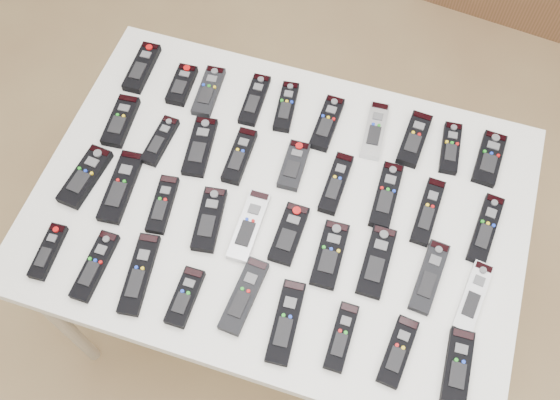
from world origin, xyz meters
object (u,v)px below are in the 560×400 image
(remote_1, at_px, (182,85))
(remote_2, at_px, (209,91))
(remote_15, at_px, (336,183))
(remote_23, at_px, (249,226))
(remote_33, at_px, (244,296))
(remote_34, at_px, (286,322))
(table, at_px, (280,214))
(remote_4, at_px, (286,107))
(remote_30, at_px, (95,266))
(remote_26, at_px, (377,261))
(remote_8, at_px, (450,148))
(remote_22, at_px, (209,219))
(remote_11, at_px, (160,141))
(remote_37, at_px, (458,366))
(remote_3, at_px, (255,100))
(remote_19, at_px, (85,177))
(remote_31, at_px, (139,274))
(remote_27, at_px, (429,277))
(remote_17, at_px, (428,211))
(remote_9, at_px, (489,159))
(remote_21, at_px, (163,204))
(remote_12, at_px, (200,147))
(remote_16, at_px, (386,195))
(remote_6, at_px, (375,131))
(remote_35, at_px, (341,337))
(remote_10, at_px, (121,121))
(remote_5, at_px, (327,123))
(remote_0, at_px, (142,68))
(remote_7, at_px, (414,139))
(remote_14, at_px, (294,165))
(remote_36, at_px, (398,351))
(remote_25, at_px, (330,254))
(remote_29, at_px, (48,252))
(remote_24, at_px, (289,234))
(remote_18, at_px, (485,229))
(remote_28, at_px, (473,297))

(remote_1, xyz_separation_m, remote_2, (0.08, 0.00, -0.00))
(remote_15, bearing_deg, remote_23, -132.28)
(remote_33, height_order, remote_34, remote_33)
(table, bearing_deg, remote_4, 104.49)
(remote_30, bearing_deg, remote_26, 19.27)
(remote_8, distance_m, remote_22, 0.67)
(remote_11, height_order, remote_37, remote_37)
(table, xyz_separation_m, remote_33, (-0.00, -0.27, 0.07))
(remote_3, distance_m, remote_19, 0.50)
(remote_31, bearing_deg, remote_27, 9.35)
(remote_1, bearing_deg, remote_17, -17.38)
(remote_9, height_order, remote_21, same)
(remote_8, distance_m, remote_12, 0.67)
(remote_16, distance_m, remote_33, 0.45)
(remote_6, height_order, remote_35, same)
(remote_12, bearing_deg, remote_17, -8.53)
(remote_2, distance_m, remote_10, 0.26)
(remote_22, height_order, remote_33, same)
(remote_16, height_order, remote_37, remote_16)
(remote_11, height_order, remote_15, remote_15)
(remote_15, bearing_deg, remote_5, 114.01)
(remote_17, xyz_separation_m, remote_21, (-0.65, -0.19, -0.00))
(remote_10, bearing_deg, remote_3, 24.26)
(remote_0, relative_size, remote_7, 1.01)
(remote_12, distance_m, remote_14, 0.26)
(remote_36, bearing_deg, remote_26, 122.12)
(remote_3, bearing_deg, table, -62.66)
(remote_4, distance_m, remote_8, 0.46)
(remote_33, height_order, remote_37, same)
(remote_2, relative_size, remote_35, 1.05)
(remote_17, relative_size, remote_31, 0.91)
(table, distance_m, remote_4, 0.31)
(remote_16, distance_m, remote_31, 0.65)
(remote_4, height_order, remote_25, same)
(remote_16, height_order, remote_33, same)
(remote_29, relative_size, remote_36, 0.90)
(remote_24, distance_m, remote_35, 0.29)
(remote_21, bearing_deg, table, 11.49)
(remote_14, xyz_separation_m, remote_26, (0.27, -0.20, -0.00))
(table, xyz_separation_m, remote_7, (0.29, 0.29, 0.07))
(remote_18, height_order, remote_36, remote_36)
(remote_5, relative_size, remote_28, 0.95)
(remote_8, relative_size, remote_22, 0.91)
(remote_16, distance_m, remote_23, 0.36)
(remote_5, xyz_separation_m, remote_7, (0.24, 0.02, 0.00))
(remote_19, distance_m, remote_23, 0.45)
(remote_26, bearing_deg, remote_15, 130.24)
(remote_7, bearing_deg, remote_29, -138.93)
(remote_15, distance_m, remote_31, 0.54)
(remote_19, bearing_deg, remote_28, 4.69)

